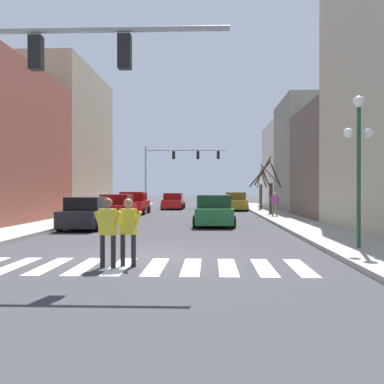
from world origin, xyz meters
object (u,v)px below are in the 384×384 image
(traffic_signal_far, at_px, (176,161))
(street_tree_right_mid, at_px, (262,189))
(car_driving_away_lane, at_px, (173,202))
(pedestrian_near_right_corner, at_px, (128,226))
(car_parked_left_near, at_px, (214,211))
(pedestrian_crossing_street, at_px, (108,227))
(street_lamp_right_corner, at_px, (359,141))
(pedestrian_on_left_sidewalk, at_px, (275,202))
(car_parked_left_far, at_px, (117,208))
(car_parked_right_near, at_px, (235,202))
(car_parked_right_mid, at_px, (134,204))
(car_at_intersection, at_px, (87,214))
(street_tree_left_near, at_px, (269,190))
(traffic_signal_near, at_px, (20,83))

(traffic_signal_far, height_order, street_tree_right_mid, traffic_signal_far)
(car_driving_away_lane, xyz_separation_m, street_tree_right_mid, (8.27, -3.24, 1.26))
(pedestrian_near_right_corner, bearing_deg, street_tree_right_mid, -89.59)
(traffic_signal_far, bearing_deg, car_parked_left_near, -80.94)
(car_parked_left_near, xyz_separation_m, pedestrian_crossing_street, (-2.74, -12.86, 0.25))
(street_lamp_right_corner, relative_size, pedestrian_on_left_sidewalk, 2.91)
(street_tree_right_mid, bearing_deg, traffic_signal_far, 137.42)
(car_parked_left_far, distance_m, street_tree_right_mid, 15.91)
(traffic_signal_far, bearing_deg, car_parked_left_far, -96.83)
(car_parked_right_near, relative_size, pedestrian_near_right_corner, 2.79)
(street_lamp_right_corner, distance_m, car_parked_right_mid, 23.53)
(car_parked_left_near, bearing_deg, car_parked_right_mid, 29.27)
(car_driving_away_lane, relative_size, car_at_intersection, 1.14)
(car_parked_right_mid, xyz_separation_m, street_tree_right_mid, (10.67, 5.56, 1.19))
(pedestrian_near_right_corner, relative_size, street_tree_left_near, 0.41)
(street_tree_right_mid, distance_m, street_tree_left_near, 7.22)
(street_lamp_right_corner, xyz_separation_m, car_driving_away_lane, (-8.10, 29.69, -2.69))
(car_parked_right_near, bearing_deg, car_parked_right_mid, 127.19)
(traffic_signal_far, distance_m, street_tree_right_mid, 11.75)
(car_driving_away_lane, distance_m, car_parked_right_near, 6.40)
(pedestrian_near_right_corner, bearing_deg, traffic_signal_near, 17.52)
(car_parked_left_near, relative_size, street_tree_right_mid, 1.11)
(pedestrian_near_right_corner, height_order, pedestrian_on_left_sidewalk, pedestrian_on_left_sidewalk)
(car_parked_left_far, height_order, street_tree_right_mid, street_tree_right_mid)
(car_parked_left_far, xyz_separation_m, street_tree_right_mid, (10.70, 11.71, 1.24))
(car_driving_away_lane, bearing_deg, car_parked_left_near, 10.77)
(car_parked_left_far, relative_size, car_parked_left_near, 0.97)
(pedestrian_on_left_sidewalk, bearing_deg, car_parked_right_mid, -177.08)
(traffic_signal_near, height_order, street_tree_left_near, traffic_signal_near)
(street_tree_left_near, bearing_deg, pedestrian_crossing_street, -107.23)
(car_driving_away_lane, xyz_separation_m, car_at_intersection, (-2.48, -21.89, -0.01))
(car_at_intersection, distance_m, car_parked_right_mid, 13.10)
(traffic_signal_near, height_order, car_parked_left_near, traffic_signal_near)
(car_parked_right_near, relative_size, pedestrian_crossing_street, 2.77)
(pedestrian_on_left_sidewalk, bearing_deg, traffic_signal_near, -89.12)
(traffic_signal_far, bearing_deg, car_parked_right_mid, -99.82)
(car_parked_right_mid, bearing_deg, car_parked_left_far, 179.71)
(pedestrian_on_left_sidewalk, bearing_deg, traffic_signal_far, 140.48)
(traffic_signal_near, bearing_deg, car_parked_right_mid, 92.93)
(pedestrian_on_left_sidewalk, bearing_deg, street_tree_left_near, 116.48)
(pedestrian_on_left_sidewalk, bearing_deg, street_lamp_right_corner, -63.41)
(pedestrian_near_right_corner, relative_size, pedestrian_crossing_street, 0.99)
(car_parked_left_far, xyz_separation_m, car_parked_right_mid, (0.03, 6.16, 0.05))
(traffic_signal_near, distance_m, pedestrian_on_left_sidewalk, 21.74)
(car_parked_right_mid, bearing_deg, car_parked_left_near, -150.73)
(street_lamp_right_corner, bearing_deg, street_tree_right_mid, 89.64)
(car_parked_left_far, distance_m, car_at_intersection, 6.94)
(pedestrian_on_left_sidewalk, bearing_deg, street_tree_right_mid, 114.06)
(traffic_signal_far, bearing_deg, car_driving_away_lane, -88.66)
(car_at_intersection, relative_size, pedestrian_on_left_sidewalk, 2.70)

